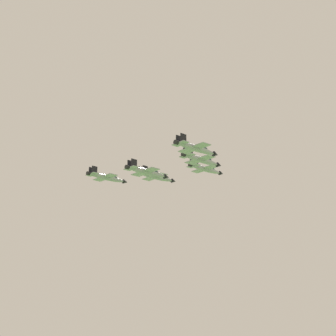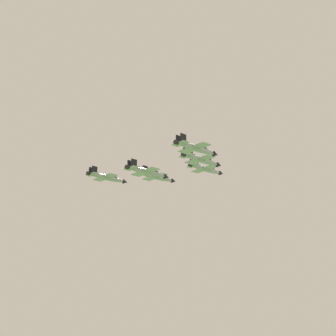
{
  "view_description": "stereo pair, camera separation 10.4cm",
  "coord_description": "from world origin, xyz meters",
  "px_view_note": "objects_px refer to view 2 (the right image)",
  "views": [
    {
      "loc": [
        82.14,
        -181.86,
        91.71
      ],
      "look_at": [
        17.93,
        -16.69,
        147.57
      ],
      "focal_mm": 56.58,
      "sensor_mm": 36.0,
      "label": 1
    },
    {
      "loc": [
        82.24,
        -181.82,
        91.71
      ],
      "look_at": [
        17.93,
        -16.69,
        147.57
      ],
      "focal_mm": 56.58,
      "sensor_mm": 36.0,
      "label": 2
    }
  ],
  "objects_px": {
    "jet_right_outer": "(196,148)",
    "jet_right_wingman": "(201,160)",
    "jet_slot_rear": "(147,172)",
    "jet_left_outer": "(107,177)",
    "jet_left_wingman": "(157,177)",
    "jet_lead": "(206,169)"
  },
  "relations": [
    {
      "from": "jet_right_wingman",
      "to": "jet_right_outer",
      "type": "xyz_separation_m",
      "value": [
        4.04,
        -18.08,
        -2.35
      ]
    },
    {
      "from": "jet_left_wingman",
      "to": "jet_left_outer",
      "type": "distance_m",
      "value": 18.52
    },
    {
      "from": "jet_left_outer",
      "to": "jet_slot_rear",
      "type": "bearing_deg",
      "value": -90.65
    },
    {
      "from": "jet_left_wingman",
      "to": "jet_right_wingman",
      "type": "distance_m",
      "value": 24.0
    },
    {
      "from": "jet_left_outer",
      "to": "jet_right_outer",
      "type": "height_order",
      "value": "jet_left_outer"
    },
    {
      "from": "jet_lead",
      "to": "jet_left_outer",
      "type": "bearing_deg",
      "value": 139.67
    },
    {
      "from": "jet_lead",
      "to": "jet_slot_rear",
      "type": "distance_m",
      "value": 29.03
    },
    {
      "from": "jet_left_outer",
      "to": "jet_right_outer",
      "type": "xyz_separation_m",
      "value": [
        42.46,
        -22.35,
        -1.33
      ]
    },
    {
      "from": "jet_left_wingman",
      "to": "jet_right_wingman",
      "type": "xyz_separation_m",
      "value": [
        21.23,
        -11.18,
        0.71
      ]
    },
    {
      "from": "jet_left_wingman",
      "to": "jet_left_outer",
      "type": "relative_size",
      "value": 0.98
    },
    {
      "from": "jet_right_wingman",
      "to": "jet_slot_rear",
      "type": "distance_m",
      "value": 19.04
    },
    {
      "from": "jet_left_wingman",
      "to": "jet_right_outer",
      "type": "distance_m",
      "value": 38.69
    },
    {
      "from": "jet_lead",
      "to": "jet_right_outer",
      "type": "xyz_separation_m",
      "value": [
        8.08,
        -36.15,
        -4.75
      ]
    },
    {
      "from": "jet_lead",
      "to": "jet_left_wingman",
      "type": "relative_size",
      "value": 0.98
    },
    {
      "from": "jet_right_outer",
      "to": "jet_right_wingman",
      "type": "bearing_deg",
      "value": 40.14
    },
    {
      "from": "jet_right_wingman",
      "to": "jet_left_outer",
      "type": "height_order",
      "value": "jet_right_wingman"
    },
    {
      "from": "jet_right_outer",
      "to": "jet_slot_rear",
      "type": "bearing_deg",
      "value": 89.78
    },
    {
      "from": "jet_right_wingman",
      "to": "jet_left_outer",
      "type": "distance_m",
      "value": 38.67
    },
    {
      "from": "jet_left_wingman",
      "to": "jet_right_wingman",
      "type": "height_order",
      "value": "jet_right_wingman"
    },
    {
      "from": "jet_right_outer",
      "to": "jet_slot_rear",
      "type": "xyz_separation_m",
      "value": [
        -21.23,
        11.18,
        -2.05
      ]
    },
    {
      "from": "jet_left_wingman",
      "to": "jet_slot_rear",
      "type": "height_order",
      "value": "jet_left_wingman"
    },
    {
      "from": "jet_left_wingman",
      "to": "jet_right_wingman",
      "type": "bearing_deg",
      "value": -89.58
    }
  ]
}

